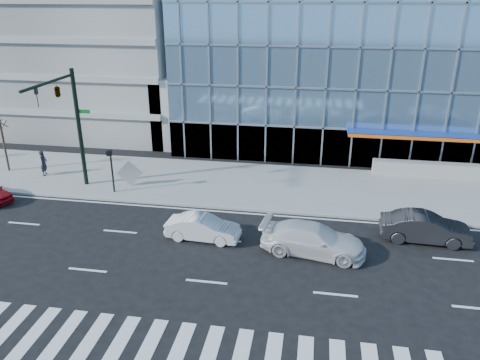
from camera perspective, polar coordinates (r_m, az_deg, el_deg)
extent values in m
plane|color=black|center=(25.97, -2.07, -7.36)|extent=(160.00, 160.00, 0.00)
cube|color=gray|center=(33.01, 0.68, -0.47)|extent=(120.00, 8.00, 0.15)
cube|color=#729BBE|center=(49.29, 21.11, 14.62)|extent=(42.00, 26.00, 15.00)
cube|color=gray|center=(54.12, -18.54, 18.18)|extent=(24.00, 24.00, 20.00)
cube|color=gray|center=(42.64, -5.27, 8.83)|extent=(6.00, 8.00, 6.00)
cylinder|color=black|center=(33.31, -19.00, 5.93)|extent=(0.28, 0.28, 8.00)
cylinder|color=black|center=(30.18, -22.31, 10.95)|extent=(0.18, 5.60, 0.18)
imported|color=black|center=(29.12, -23.53, 9.19)|extent=(0.18, 0.22, 1.10)
imported|color=black|center=(30.96, -21.40, 10.19)|extent=(0.48, 2.24, 0.90)
cube|color=#0C591E|center=(32.81, -18.56, 7.93)|extent=(0.90, 0.05, 0.25)
cylinder|color=black|center=(32.12, -15.32, 1.07)|extent=(0.12, 0.12, 3.00)
cube|color=black|center=(31.57, -15.66, 3.17)|extent=(0.30, 0.25, 0.35)
cylinder|color=#332319|center=(38.74, -26.83, 3.97)|extent=(0.16, 0.16, 4.20)
ellipsoid|color=#332319|center=(38.32, -27.26, 6.35)|extent=(1.10, 1.10, 0.90)
imported|color=silver|center=(24.72, 8.91, -7.17)|extent=(5.69, 2.93, 1.58)
imported|color=silver|center=(25.87, -4.54, -5.83)|extent=(4.17, 1.67, 1.35)
imported|color=black|center=(27.47, 21.67, -5.44)|extent=(4.84, 1.88, 1.57)
imported|color=black|center=(36.94, -22.82, 1.90)|extent=(0.53, 0.73, 1.85)
cube|color=gray|center=(33.11, -13.30, 0.83)|extent=(1.83, 0.28, 1.84)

